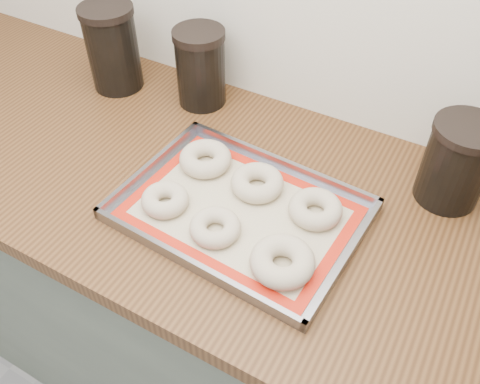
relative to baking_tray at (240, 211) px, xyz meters
The scene contains 13 objects.
cabinet 0.49m from the baking_tray, 139.92° to the left, with size 3.00×0.65×0.86m, color #5D695D.
countertop 0.10m from the baking_tray, 139.92° to the left, with size 3.06×0.68×0.04m, color brown.
baking_tray is the anchor object (origin of this frame).
baking_mat 0.00m from the baking_tray, 86.42° to the left, with size 0.44×0.32×0.00m.
bagel_front_left 0.15m from the baking_tray, 157.16° to the right, with size 0.09×0.09×0.03m, color beige.
bagel_front_mid 0.07m from the baking_tray, 101.14° to the right, with size 0.10×0.10×0.03m, color beige.
bagel_front_right 0.16m from the baking_tray, 32.25° to the right, with size 0.12×0.12×0.04m, color beige.
bagel_back_left 0.16m from the baking_tray, 147.61° to the left, with size 0.11×0.11×0.04m, color beige.
bagel_back_mid 0.07m from the baking_tray, 90.49° to the left, with size 0.11×0.11×0.04m, color beige.
bagel_back_right 0.15m from the baking_tray, 25.93° to the left, with size 0.10×0.10×0.04m, color beige.
canister_left 0.56m from the baking_tray, 153.80° to the left, with size 0.13×0.13×0.21m.
canister_mid 0.41m from the baking_tray, 133.00° to the left, with size 0.12×0.12×0.19m.
canister_right 0.43m from the baking_tray, 36.18° to the left, with size 0.13×0.13×0.18m.
Camera 1 is at (0.40, 1.03, 1.64)m, focal length 38.00 mm.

